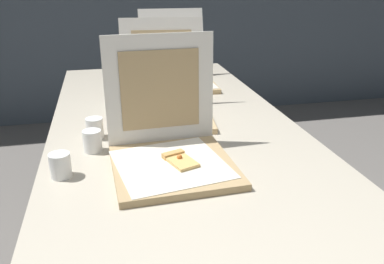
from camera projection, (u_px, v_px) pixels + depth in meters
The scene contains 8 objects.
table at pixel (177, 142), 1.52m from camera, with size 0.95×2.21×0.75m.
pizza_box_front at pixel (170, 148), 1.23m from camera, with size 0.38×0.39×0.38m.
pizza_box_middle at pixel (166, 103), 1.65m from camera, with size 0.41×0.47×0.38m.
pizza_box_back at pixel (178, 74), 2.12m from camera, with size 0.37×0.48×0.37m.
cup_white_near_center at pixel (92, 141), 1.33m from camera, with size 0.06×0.06×0.07m, color white.
cup_white_far at pixel (118, 96), 1.79m from camera, with size 0.06×0.06×0.07m, color white.
cup_white_near_left at pixel (60, 165), 1.16m from camera, with size 0.06×0.06×0.07m, color white.
cup_white_mid at pixel (95, 128), 1.43m from camera, with size 0.06×0.06×0.07m, color white.
Camera 1 is at (-0.25, -0.77, 1.32)m, focal length 37.22 mm.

